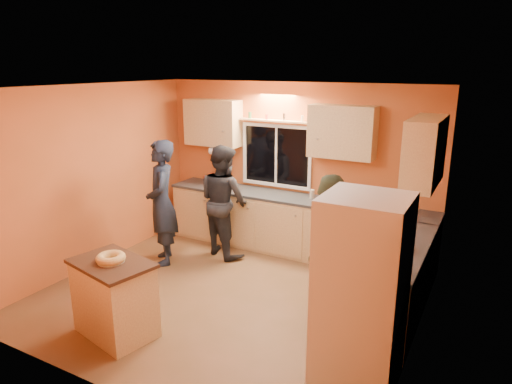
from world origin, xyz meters
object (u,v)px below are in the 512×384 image
Objects in this scene: island at (115,298)px; person_center at (224,201)px; refrigerator at (361,294)px; person_left at (162,203)px; person_right at (328,254)px.

person_center reaches higher than island.
refrigerator is at bearing 23.09° from island.
island is at bearing -169.27° from refrigerator.
person_left is at bearing 69.08° from person_center.
person_center is (0.62, 0.68, -0.06)m from person_left.
person_left is (-3.30, 1.27, 0.02)m from refrigerator.
person_center is at bearing 98.60° from person_left.
person_right is (2.72, -0.52, -0.03)m from person_left.
person_left reaches higher than island.
refrigerator is 1.83× the size of island.
island is 2.47m from person_center.
person_left reaches higher than person_right.
person_left is (-0.77, 1.75, 0.48)m from island.
refrigerator is 1.02× the size of person_right.
island is 2.35m from person_right.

